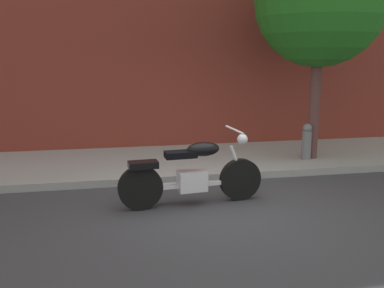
{
  "coord_description": "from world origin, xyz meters",
  "views": [
    {
      "loc": [
        -1.66,
        -5.88,
        2.28
      ],
      "look_at": [
        -0.47,
        0.22,
        0.97
      ],
      "focal_mm": 38.93,
      "sensor_mm": 36.0,
      "label": 1
    }
  ],
  "objects": [
    {
      "name": "building_facade",
      "position": [
        0.0,
        4.28,
        3.52
      ],
      "size": [
        22.88,
        0.5,
        7.03
      ],
      "primitive_type": "cube",
      "color": "maroon",
      "rests_on": "ground"
    },
    {
      "name": "street_tree",
      "position": [
        2.54,
        2.2,
        3.36
      ],
      "size": [
        2.65,
        2.65,
        4.7
      ],
      "color": "brown",
      "rests_on": "ground"
    },
    {
      "name": "fire_hydrant",
      "position": [
        2.36,
        2.1,
        0.46
      ],
      "size": [
        0.2,
        0.2,
        0.91
      ],
      "color": "slate",
      "rests_on": "ground"
    },
    {
      "name": "motorcycle",
      "position": [
        -0.48,
        0.22,
        0.48
      ],
      "size": [
        2.3,
        0.7,
        1.18
      ],
      "color": "black",
      "rests_on": "ground"
    },
    {
      "name": "sidewalk",
      "position": [
        0.0,
        2.68,
        0.07
      ],
      "size": [
        22.88,
        2.69,
        0.14
      ],
      "primitive_type": "cube",
      "color": "#949494",
      "rests_on": "ground"
    },
    {
      "name": "ground_plane",
      "position": [
        0.0,
        0.0,
        0.0
      ],
      "size": [
        60.0,
        60.0,
        0.0
      ],
      "primitive_type": "plane",
      "color": "#38383D"
    }
  ]
}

